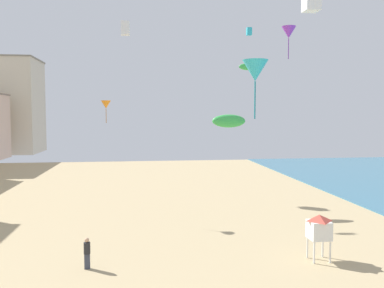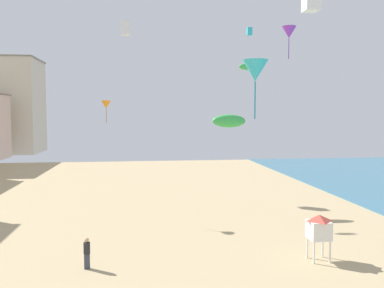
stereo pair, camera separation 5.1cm
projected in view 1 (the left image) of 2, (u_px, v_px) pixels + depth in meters
name	position (u px, v px, depth m)	size (l,w,h in m)	color
kite_flyer	(87.00, 251.00, 21.14)	(0.34, 0.34, 1.64)	#383D4C
lifeguard_stand	(319.00, 227.00, 22.32)	(1.10, 1.10, 2.55)	white
kite_orange_delta	(106.00, 105.00, 32.03)	(0.77, 0.77, 1.75)	orange
kite_cyan_box	(249.00, 31.00, 48.62)	(0.58, 0.58, 0.90)	#2DB7CC
kite_cyan_delta	(255.00, 71.00, 26.04)	(1.65, 1.65, 3.75)	#2DB7CC
kite_white_box	(125.00, 28.00, 43.01)	(0.89, 0.89, 1.41)	white
kite_green_parafoil	(248.00, 67.00, 30.75)	(1.34, 0.37, 0.52)	green
kite_green_parafoil_2	(229.00, 121.00, 34.31)	(2.83, 0.79, 1.10)	green
kite_purple_delta	(289.00, 32.00, 38.39)	(1.33, 1.33, 3.03)	purple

